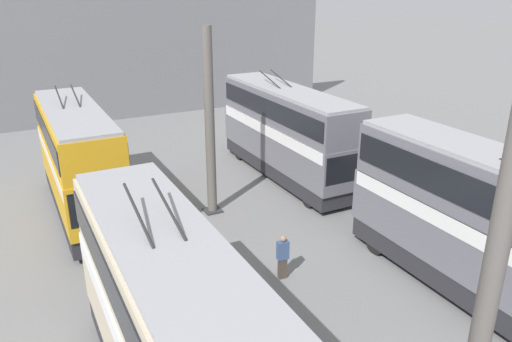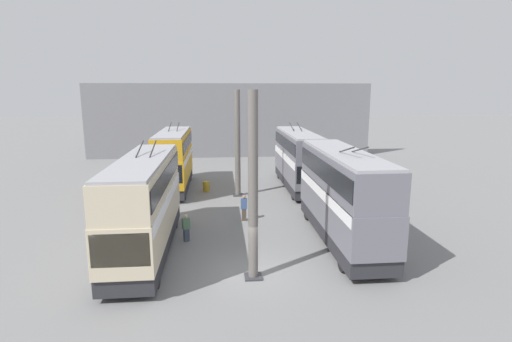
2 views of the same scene
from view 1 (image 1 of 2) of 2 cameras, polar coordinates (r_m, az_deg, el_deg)
The scene contains 9 objects.
depot_back_wall at distance 40.30m, azimuth -15.94°, elevation 12.18°, with size 0.50×36.00×9.28m.
support_column_near at distance 11.35m, azimuth 24.86°, elevation -13.68°, with size 0.79×0.79×8.50m.
support_column_far at distance 22.34m, azimuth -5.30°, elevation 5.02°, with size 0.79×0.79×8.50m.
bus_left_near at distance 17.86m, azimuth 25.14°, elevation -5.19°, with size 10.81×2.54×5.81m.
bus_left_far at distance 26.98m, azimuth 3.58°, elevation 4.93°, with size 10.75×2.54×5.55m.
bus_right_near at distance 11.69m, azimuth -8.78°, elevation -18.15°, with size 10.81×2.54×5.69m.
bus_right_mid at distance 23.79m, azimuth -19.62°, elevation 1.67°, with size 9.64×2.54×5.65m.
person_aisle_midway at distance 18.30m, azimuth 3.07°, elevation -9.65°, with size 0.27×0.43×1.73m.
oil_drum at distance 24.25m, azimuth -12.19°, elevation -3.40°, with size 0.58×0.58×0.85m.
Camera 1 is at (-5.66, 7.96, 10.21)m, focal length 35.00 mm.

